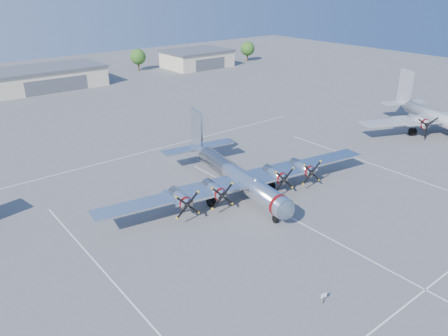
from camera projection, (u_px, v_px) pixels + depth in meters
ground at (262, 202)px, 55.90m from camera, size 260.00×260.00×0.00m
parking_lines at (271, 207)px, 54.64m from camera, size 60.00×50.08×0.01m
hangar_center at (47, 78)px, 113.62m from camera, size 28.60×14.60×5.40m
hangar_east at (197, 58)px, 141.07m from camera, size 20.60×14.60×5.40m
tree_east at (138, 57)px, 134.51m from camera, size 4.80×4.80×6.64m
tree_far_east at (248, 49)px, 150.50m from camera, size 4.80×4.80×6.64m
main_bomber_b29 at (235, 192)px, 58.42m from camera, size 42.30×32.10×8.56m
twin_engine_east at (430, 131)px, 82.05m from camera, size 37.18×32.57×9.81m
info_placard at (324, 297)px, 38.10m from camera, size 0.57×0.17×1.10m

